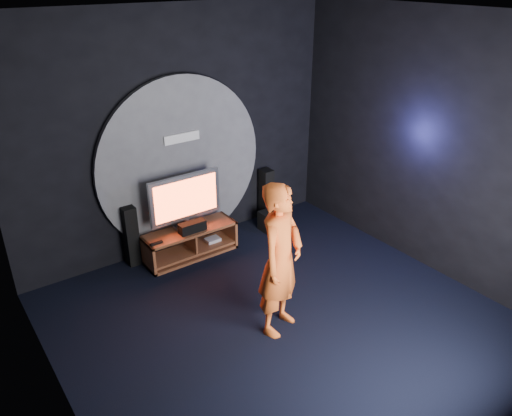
% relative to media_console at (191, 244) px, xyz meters
% --- Properties ---
extents(floor, '(5.00, 5.00, 0.00)m').
position_rel_media_console_xyz_m(floor, '(0.14, -2.05, -0.19)').
color(floor, black).
rests_on(floor, ground).
extents(back_wall, '(5.00, 0.04, 3.50)m').
position_rel_media_console_xyz_m(back_wall, '(0.14, 0.45, 1.56)').
color(back_wall, black).
rests_on(back_wall, ground).
extents(left_wall, '(0.04, 5.00, 3.50)m').
position_rel_media_console_xyz_m(left_wall, '(-2.36, -2.05, 1.56)').
color(left_wall, black).
rests_on(left_wall, ground).
extents(right_wall, '(0.04, 5.00, 3.50)m').
position_rel_media_console_xyz_m(right_wall, '(2.64, -2.05, 1.56)').
color(right_wall, black).
rests_on(right_wall, ground).
extents(ceiling, '(5.00, 5.00, 0.01)m').
position_rel_media_console_xyz_m(ceiling, '(0.14, -2.05, 3.31)').
color(ceiling, black).
rests_on(ceiling, back_wall).
extents(wall_disc_panel, '(2.60, 0.11, 2.60)m').
position_rel_media_console_xyz_m(wall_disc_panel, '(0.14, 0.39, 1.11)').
color(wall_disc_panel, '#515156').
rests_on(wall_disc_panel, ground).
extents(media_console, '(1.39, 0.45, 0.45)m').
position_rel_media_console_xyz_m(media_console, '(0.00, 0.00, 0.00)').
color(media_console, '#9A542F').
rests_on(media_console, ground).
extents(tv, '(1.10, 0.22, 0.82)m').
position_rel_media_console_xyz_m(tv, '(-0.01, 0.07, 0.70)').
color(tv, '#A8A9B0').
rests_on(tv, media_console).
extents(center_speaker, '(0.40, 0.15, 0.15)m').
position_rel_media_console_xyz_m(center_speaker, '(-0.01, -0.09, 0.33)').
color(center_speaker, black).
rests_on(center_speaker, media_console).
extents(remote, '(0.18, 0.05, 0.02)m').
position_rel_media_console_xyz_m(remote, '(-0.59, -0.12, 0.27)').
color(remote, black).
rests_on(remote, media_console).
extents(tower_speaker_left, '(0.18, 0.20, 0.91)m').
position_rel_media_console_xyz_m(tower_speaker_left, '(-0.79, 0.30, 0.26)').
color(tower_speaker_left, black).
rests_on(tower_speaker_left, ground).
extents(tower_speaker_right, '(0.18, 0.20, 0.91)m').
position_rel_media_console_xyz_m(tower_speaker_right, '(1.61, 0.29, 0.26)').
color(tower_speaker_right, black).
rests_on(tower_speaker_right, ground).
extents(subwoofer, '(0.29, 0.29, 0.32)m').
position_rel_media_console_xyz_m(subwoofer, '(1.44, -0.03, -0.04)').
color(subwoofer, black).
rests_on(subwoofer, ground).
extents(player, '(0.80, 0.69, 1.87)m').
position_rel_media_console_xyz_m(player, '(0.06, -2.05, 0.74)').
color(player, orange).
rests_on(player, ground).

